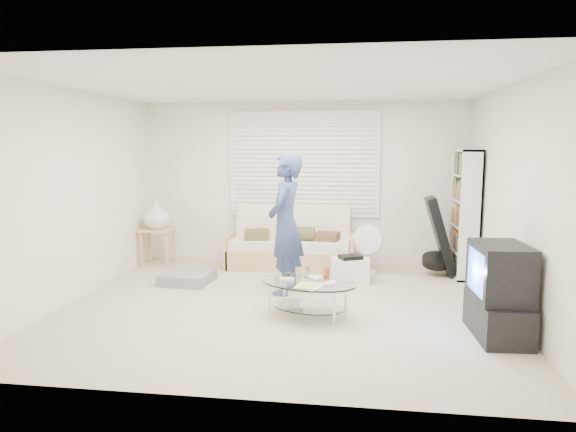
# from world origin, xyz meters

# --- Properties ---
(ground) EXTENTS (5.00, 5.00, 0.00)m
(ground) POSITION_xyz_m (0.00, 0.00, 0.00)
(ground) COLOR #B3A58B
(ground) RESTS_ON ground
(room_shell) EXTENTS (5.02, 4.52, 2.51)m
(room_shell) POSITION_xyz_m (0.00, 0.48, 1.63)
(room_shell) COLOR white
(room_shell) RESTS_ON ground
(window_blinds) EXTENTS (2.32, 0.08, 1.62)m
(window_blinds) POSITION_xyz_m (0.00, 2.20, 1.55)
(window_blinds) COLOR silver
(window_blinds) RESTS_ON ground
(futon_sofa) EXTENTS (1.89, 0.76, 0.93)m
(futon_sofa) POSITION_xyz_m (-0.16, 1.87, 0.30)
(futon_sofa) COLOR tan
(futon_sofa) RESTS_ON ground
(grey_floor_pillow) EXTENTS (0.67, 0.67, 0.14)m
(grey_floor_pillow) POSITION_xyz_m (-1.43, 0.81, 0.07)
(grey_floor_pillow) COLOR slate
(grey_floor_pillow) RESTS_ON ground
(side_table) EXTENTS (0.50, 0.40, 0.99)m
(side_table) POSITION_xyz_m (-2.22, 1.75, 0.74)
(side_table) COLOR tan
(side_table) RESTS_ON ground
(bookshelf) EXTENTS (0.28, 0.75, 1.79)m
(bookshelf) POSITION_xyz_m (2.32, 1.67, 0.89)
(bookshelf) COLOR white
(bookshelf) RESTS_ON ground
(guitar_case) EXTENTS (0.47, 0.42, 1.10)m
(guitar_case) POSITION_xyz_m (2.00, 1.65, 0.50)
(guitar_case) COLOR black
(guitar_case) RESTS_ON ground
(floor_fan) EXTENTS (0.44, 0.29, 0.72)m
(floor_fan) POSITION_xyz_m (0.98, 1.65, 0.42)
(floor_fan) COLOR white
(floor_fan) RESTS_ON ground
(storage_bin) EXTENTS (0.52, 0.37, 0.36)m
(storage_bin) POSITION_xyz_m (0.75, 1.16, 0.16)
(storage_bin) COLOR white
(storage_bin) RESTS_ON ground
(tv_unit) EXTENTS (0.50, 0.86, 0.91)m
(tv_unit) POSITION_xyz_m (2.20, -0.69, 0.44)
(tv_unit) COLOR black
(tv_unit) RESTS_ON ground
(coffee_table) EXTENTS (1.19, 0.92, 0.51)m
(coffee_table) POSITION_xyz_m (0.32, -0.37, 0.32)
(coffee_table) COLOR silver
(coffee_table) RESTS_ON ground
(standing_person) EXTENTS (0.52, 0.70, 1.75)m
(standing_person) POSITION_xyz_m (-0.05, 0.51, 0.87)
(standing_person) COLOR navy
(standing_person) RESTS_ON ground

